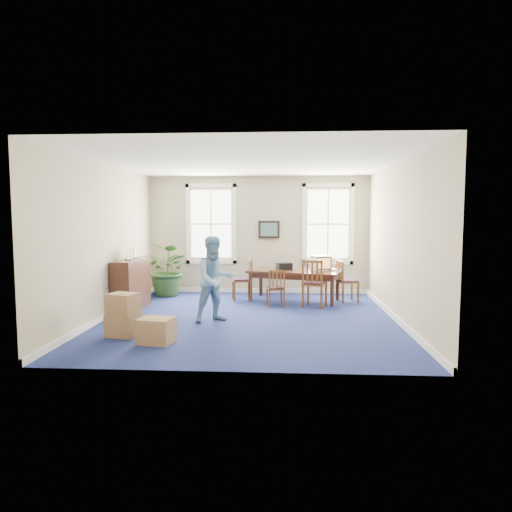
# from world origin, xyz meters

# --- Properties ---
(floor) EXTENTS (6.50, 6.50, 0.00)m
(floor) POSITION_xyz_m (0.00, 0.00, 0.00)
(floor) COLOR navy
(floor) RESTS_ON ground
(ceiling) EXTENTS (6.50, 6.50, 0.00)m
(ceiling) POSITION_xyz_m (0.00, 0.00, 3.20)
(ceiling) COLOR white
(ceiling) RESTS_ON ground
(wall_back) EXTENTS (6.50, 0.00, 6.50)m
(wall_back) POSITION_xyz_m (0.00, 3.25, 1.60)
(wall_back) COLOR tan
(wall_back) RESTS_ON ground
(wall_front) EXTENTS (6.50, 0.00, 6.50)m
(wall_front) POSITION_xyz_m (0.00, -3.25, 1.60)
(wall_front) COLOR tan
(wall_front) RESTS_ON ground
(wall_left) EXTENTS (0.00, 6.50, 6.50)m
(wall_left) POSITION_xyz_m (-3.00, 0.00, 1.60)
(wall_left) COLOR tan
(wall_left) RESTS_ON ground
(wall_right) EXTENTS (0.00, 6.50, 6.50)m
(wall_right) POSITION_xyz_m (3.00, 0.00, 1.60)
(wall_right) COLOR tan
(wall_right) RESTS_ON ground
(baseboard_back) EXTENTS (6.00, 0.04, 0.12)m
(baseboard_back) POSITION_xyz_m (0.00, 3.22, 0.06)
(baseboard_back) COLOR white
(baseboard_back) RESTS_ON ground
(baseboard_left) EXTENTS (0.04, 6.50, 0.12)m
(baseboard_left) POSITION_xyz_m (-2.97, 0.00, 0.06)
(baseboard_left) COLOR white
(baseboard_left) RESTS_ON ground
(baseboard_right) EXTENTS (0.04, 6.50, 0.12)m
(baseboard_right) POSITION_xyz_m (2.97, 0.00, 0.06)
(baseboard_right) COLOR white
(baseboard_right) RESTS_ON ground
(window_left) EXTENTS (1.40, 0.12, 2.20)m
(window_left) POSITION_xyz_m (-1.30, 3.23, 1.90)
(window_left) COLOR white
(window_left) RESTS_ON ground
(window_right) EXTENTS (1.40, 0.12, 2.20)m
(window_right) POSITION_xyz_m (1.90, 3.23, 1.90)
(window_right) COLOR white
(window_right) RESTS_ON ground
(wall_picture) EXTENTS (0.58, 0.06, 0.48)m
(wall_picture) POSITION_xyz_m (0.30, 3.20, 1.75)
(wall_picture) COLOR black
(wall_picture) RESTS_ON ground
(conference_table) EXTENTS (2.43, 1.58, 0.76)m
(conference_table) POSITION_xyz_m (0.97, 2.09, 0.38)
(conference_table) COLOR #412217
(conference_table) RESTS_ON ground
(crt_tv) EXTENTS (0.54, 0.56, 0.37)m
(crt_tv) POSITION_xyz_m (1.63, 2.14, 0.95)
(crt_tv) COLOR #B7B7BC
(crt_tv) RESTS_ON conference_table
(game_console) EXTENTS (0.22, 0.24, 0.05)m
(game_console) POSITION_xyz_m (1.94, 2.09, 0.79)
(game_console) COLOR white
(game_console) RESTS_ON conference_table
(equipment_bag) EXTENTS (0.43, 0.36, 0.19)m
(equipment_bag) POSITION_xyz_m (0.72, 2.14, 0.86)
(equipment_bag) COLOR black
(equipment_bag) RESTS_ON conference_table
(chair_near_left) EXTENTS (0.47, 0.47, 0.88)m
(chair_near_left) POSITION_xyz_m (0.51, 1.32, 0.44)
(chair_near_left) COLOR brown
(chair_near_left) RESTS_ON ground
(chair_near_right) EXTENTS (0.64, 0.64, 1.12)m
(chair_near_right) POSITION_xyz_m (1.43, 1.32, 0.56)
(chair_near_right) COLOR brown
(chair_near_right) RESTS_ON ground
(chair_end_left) EXTENTS (0.56, 0.56, 1.05)m
(chair_end_left) POSITION_xyz_m (-0.35, 2.09, 0.52)
(chair_end_left) COLOR brown
(chair_end_left) RESTS_ON ground
(chair_end_right) EXTENTS (0.56, 0.56, 1.02)m
(chair_end_right) POSITION_xyz_m (2.30, 2.09, 0.51)
(chair_end_right) COLOR brown
(chair_end_right) RESTS_ON ground
(man) EXTENTS (1.05, 0.98, 1.72)m
(man) POSITION_xyz_m (-0.67, -0.28, 0.86)
(man) COLOR #709BC0
(man) RESTS_ON ground
(credenza) EXTENTS (0.45, 1.52, 1.19)m
(credenza) POSITION_xyz_m (-2.75, 0.80, 0.59)
(credenza) COLOR #412217
(credenza) RESTS_ON ground
(brochure_rack) EXTENTS (0.11, 0.63, 0.28)m
(brochure_rack) POSITION_xyz_m (-2.73, 0.80, 1.32)
(brochure_rack) COLOR #99999E
(brochure_rack) RESTS_ON credenza
(potted_plant) EXTENTS (1.59, 1.51, 1.40)m
(potted_plant) POSITION_xyz_m (-2.33, 2.57, 0.70)
(potted_plant) COLOR #26481D
(potted_plant) RESTS_ON ground
(cardboard_boxes) EXTENTS (1.67, 1.67, 0.80)m
(cardboard_boxes) POSITION_xyz_m (-1.92, -1.41, 0.40)
(cardboard_boxes) COLOR #9C744D
(cardboard_boxes) RESTS_ON ground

